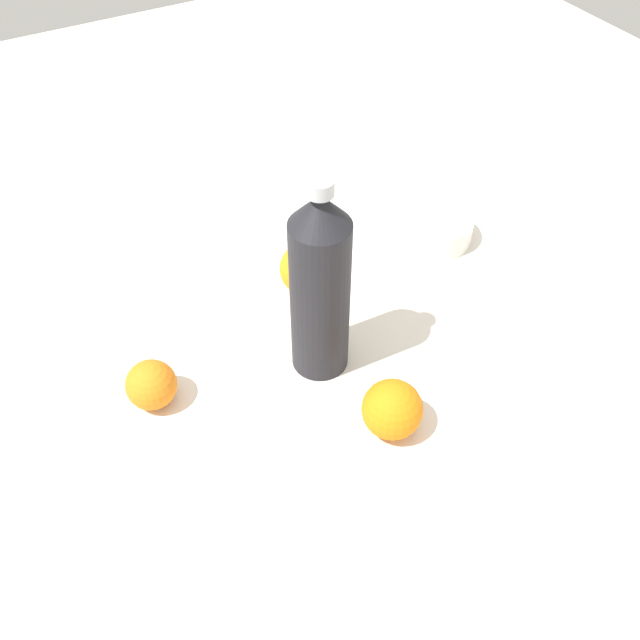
{
  "coord_description": "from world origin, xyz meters",
  "views": [
    {
      "loc": [
        -0.27,
        -0.6,
        0.74
      ],
      "look_at": [
        0.04,
        -0.04,
        0.08
      ],
      "focal_mm": 39.36,
      "sensor_mm": 36.0,
      "label": 1
    }
  ],
  "objects_px": {
    "orange_1": "(307,269)",
    "orange_0": "(151,384)",
    "water_bottle": "(320,286)",
    "orange_2": "(392,409)",
    "ceramic_bowl": "(437,228)"
  },
  "relations": [
    {
      "from": "orange_1",
      "to": "orange_0",
      "type": "bearing_deg",
      "value": -162.05
    },
    {
      "from": "water_bottle",
      "to": "orange_2",
      "type": "xyz_separation_m",
      "value": [
        0.02,
        -0.14,
        -0.1
      ]
    },
    {
      "from": "orange_2",
      "to": "ceramic_bowl",
      "type": "distance_m",
      "value": 0.39
    },
    {
      "from": "orange_1",
      "to": "ceramic_bowl",
      "type": "height_order",
      "value": "orange_1"
    },
    {
      "from": "water_bottle",
      "to": "orange_0",
      "type": "distance_m",
      "value": 0.25
    },
    {
      "from": "orange_1",
      "to": "water_bottle",
      "type": "bearing_deg",
      "value": -111.18
    },
    {
      "from": "water_bottle",
      "to": "ceramic_bowl",
      "type": "height_order",
      "value": "water_bottle"
    },
    {
      "from": "water_bottle",
      "to": "orange_2",
      "type": "distance_m",
      "value": 0.18
    },
    {
      "from": "water_bottle",
      "to": "orange_1",
      "type": "distance_m",
      "value": 0.18
    },
    {
      "from": "water_bottle",
      "to": "ceramic_bowl",
      "type": "relative_size",
      "value": 2.59
    },
    {
      "from": "orange_0",
      "to": "orange_1",
      "type": "xyz_separation_m",
      "value": [
        0.28,
        0.09,
        0.01
      ]
    },
    {
      "from": "water_bottle",
      "to": "orange_1",
      "type": "bearing_deg",
      "value": 14.23
    },
    {
      "from": "ceramic_bowl",
      "to": "orange_0",
      "type": "bearing_deg",
      "value": -169.93
    },
    {
      "from": "orange_0",
      "to": "orange_1",
      "type": "distance_m",
      "value": 0.29
    },
    {
      "from": "orange_1",
      "to": "ceramic_bowl",
      "type": "distance_m",
      "value": 0.24
    }
  ]
}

